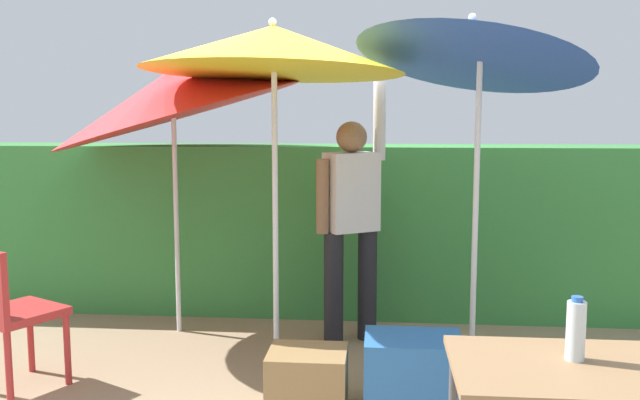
{
  "coord_description": "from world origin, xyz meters",
  "views": [
    {
      "loc": [
        0.39,
        -3.95,
        1.63
      ],
      "look_at": [
        0.0,
        0.3,
        1.1
      ],
      "focal_mm": 37.62,
      "sensor_mm": 36.0,
      "label": 1
    }
  ],
  "objects_px": {
    "umbrella_orange": "(273,49)",
    "person_vendor": "(351,215)",
    "crate_cardboard": "(308,381)",
    "umbrella_rainbow": "(172,95)",
    "chair_plastic": "(6,309)",
    "folding_table": "(562,389)",
    "bottle_water": "(576,330)",
    "cooler_box": "(413,376)",
    "umbrella_yellow": "(476,42)"
  },
  "relations": [
    {
      "from": "umbrella_orange",
      "to": "person_vendor",
      "type": "distance_m",
      "value": 1.33
    },
    {
      "from": "crate_cardboard",
      "to": "umbrella_rainbow",
      "type": "bearing_deg",
      "value": 131.74
    },
    {
      "from": "umbrella_orange",
      "to": "chair_plastic",
      "type": "height_order",
      "value": "umbrella_orange"
    },
    {
      "from": "person_vendor",
      "to": "chair_plastic",
      "type": "distance_m",
      "value": 2.3
    },
    {
      "from": "umbrella_rainbow",
      "to": "chair_plastic",
      "type": "height_order",
      "value": "umbrella_rainbow"
    },
    {
      "from": "chair_plastic",
      "to": "crate_cardboard",
      "type": "bearing_deg",
      "value": -3.01
    },
    {
      "from": "umbrella_orange",
      "to": "folding_table",
      "type": "xyz_separation_m",
      "value": [
        1.33,
        -1.77,
        -1.39
      ]
    },
    {
      "from": "umbrella_orange",
      "to": "crate_cardboard",
      "type": "bearing_deg",
      "value": -65.76
    },
    {
      "from": "chair_plastic",
      "to": "umbrella_orange",
      "type": "bearing_deg",
      "value": 18.72
    },
    {
      "from": "bottle_water",
      "to": "cooler_box",
      "type": "bearing_deg",
      "value": 115.74
    },
    {
      "from": "umbrella_rainbow",
      "to": "cooler_box",
      "type": "relative_size",
      "value": 4.23
    },
    {
      "from": "umbrella_orange",
      "to": "chair_plastic",
      "type": "bearing_deg",
      "value": -161.28
    },
    {
      "from": "umbrella_yellow",
      "to": "folding_table",
      "type": "distance_m",
      "value": 2.32
    },
    {
      "from": "umbrella_rainbow",
      "to": "cooler_box",
      "type": "bearing_deg",
      "value": -36.41
    },
    {
      "from": "bottle_water",
      "to": "umbrella_yellow",
      "type": "bearing_deg",
      "value": 94.94
    },
    {
      "from": "umbrella_rainbow",
      "to": "folding_table",
      "type": "relative_size",
      "value": 2.81
    },
    {
      "from": "umbrella_yellow",
      "to": "folding_table",
      "type": "height_order",
      "value": "umbrella_yellow"
    },
    {
      "from": "umbrella_orange",
      "to": "crate_cardboard",
      "type": "distance_m",
      "value": 1.99
    },
    {
      "from": "umbrella_orange",
      "to": "umbrella_rainbow",
      "type": "bearing_deg",
      "value": 142.55
    },
    {
      "from": "person_vendor",
      "to": "crate_cardboard",
      "type": "relative_size",
      "value": 4.32
    },
    {
      "from": "umbrella_yellow",
      "to": "umbrella_rainbow",
      "type": "bearing_deg",
      "value": 163.88
    },
    {
      "from": "crate_cardboard",
      "to": "bottle_water",
      "type": "distance_m",
      "value": 1.71
    },
    {
      "from": "crate_cardboard",
      "to": "folding_table",
      "type": "bearing_deg",
      "value": -47.62
    },
    {
      "from": "umbrella_orange",
      "to": "person_vendor",
      "type": "bearing_deg",
      "value": 51.37
    },
    {
      "from": "cooler_box",
      "to": "bottle_water",
      "type": "bearing_deg",
      "value": -64.26
    },
    {
      "from": "crate_cardboard",
      "to": "folding_table",
      "type": "height_order",
      "value": "folding_table"
    },
    {
      "from": "folding_table",
      "to": "bottle_water",
      "type": "height_order",
      "value": "bottle_water"
    },
    {
      "from": "umbrella_rainbow",
      "to": "umbrella_yellow",
      "type": "relative_size",
      "value": 0.91
    },
    {
      "from": "chair_plastic",
      "to": "crate_cardboard",
      "type": "xyz_separation_m",
      "value": [
        1.79,
        -0.09,
        -0.34
      ]
    },
    {
      "from": "umbrella_yellow",
      "to": "bottle_water",
      "type": "xyz_separation_m",
      "value": [
        0.15,
        -1.76,
        -1.23
      ]
    },
    {
      "from": "person_vendor",
      "to": "crate_cardboard",
      "type": "xyz_separation_m",
      "value": [
        -0.19,
        -1.19,
        -0.76
      ]
    },
    {
      "from": "person_vendor",
      "to": "bottle_water",
      "type": "bearing_deg",
      "value": -67.94
    },
    {
      "from": "umbrella_rainbow",
      "to": "chair_plastic",
      "type": "relative_size",
      "value": 2.52
    },
    {
      "from": "folding_table",
      "to": "bottle_water",
      "type": "xyz_separation_m",
      "value": [
        0.05,
        0.06,
        0.2
      ]
    },
    {
      "from": "umbrella_orange",
      "to": "bottle_water",
      "type": "bearing_deg",
      "value": -50.95
    },
    {
      "from": "bottle_water",
      "to": "person_vendor",
      "type": "bearing_deg",
      "value": 112.06
    },
    {
      "from": "person_vendor",
      "to": "bottle_water",
      "type": "height_order",
      "value": "person_vendor"
    },
    {
      "from": "umbrella_orange",
      "to": "cooler_box",
      "type": "bearing_deg",
      "value": -35.36
    },
    {
      "from": "umbrella_yellow",
      "to": "folding_table",
      "type": "relative_size",
      "value": 3.07
    },
    {
      "from": "umbrella_rainbow",
      "to": "folding_table",
      "type": "xyz_separation_m",
      "value": [
        2.18,
        -2.42,
        -1.14
      ]
    },
    {
      "from": "umbrella_rainbow",
      "to": "crate_cardboard",
      "type": "distance_m",
      "value": 2.34
    },
    {
      "from": "folding_table",
      "to": "umbrella_rainbow",
      "type": "bearing_deg",
      "value": 132.05
    },
    {
      "from": "umbrella_rainbow",
      "to": "bottle_water",
      "type": "height_order",
      "value": "umbrella_rainbow"
    },
    {
      "from": "umbrella_orange",
      "to": "person_vendor",
      "type": "xyz_separation_m",
      "value": [
        0.46,
        0.58,
        -1.11
      ]
    },
    {
      "from": "chair_plastic",
      "to": "bottle_water",
      "type": "xyz_separation_m",
      "value": [
        2.91,
        -1.2,
        0.35
      ]
    },
    {
      "from": "crate_cardboard",
      "to": "folding_table",
      "type": "distance_m",
      "value": 1.64
    },
    {
      "from": "folding_table",
      "to": "umbrella_yellow",
      "type": "bearing_deg",
      "value": 93.06
    },
    {
      "from": "umbrella_rainbow",
      "to": "crate_cardboard",
      "type": "relative_size",
      "value": 5.16
    },
    {
      "from": "umbrella_yellow",
      "to": "crate_cardboard",
      "type": "relative_size",
      "value": 5.65
    },
    {
      "from": "folding_table",
      "to": "crate_cardboard",
      "type": "bearing_deg",
      "value": 132.38
    }
  ]
}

